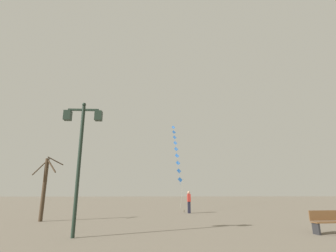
{
  "coord_description": "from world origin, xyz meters",
  "views": [
    {
      "loc": [
        -0.24,
        -1.39,
        1.62
      ],
      "look_at": [
        0.59,
        16.82,
        6.35
      ],
      "focal_mm": 27.32,
      "sensor_mm": 36.0,
      "label": 1
    }
  ],
  "objects_px": {
    "kite_flyer": "(189,201)",
    "twin_lantern_lamp_post": "(81,141)",
    "kite_train": "(177,153)",
    "park_bench": "(331,222)",
    "bare_tree": "(45,187)"
  },
  "relations": [
    {
      "from": "kite_flyer",
      "to": "park_bench",
      "type": "xyz_separation_m",
      "value": [
        4.43,
        -10.58,
        -0.45
      ]
    },
    {
      "from": "twin_lantern_lamp_post",
      "to": "bare_tree",
      "type": "distance_m",
      "value": 6.82
    },
    {
      "from": "twin_lantern_lamp_post",
      "to": "kite_train",
      "type": "relative_size",
      "value": 0.45
    },
    {
      "from": "bare_tree",
      "to": "park_bench",
      "type": "xyz_separation_m",
      "value": [
        13.64,
        -5.09,
        -1.48
      ]
    },
    {
      "from": "kite_train",
      "to": "bare_tree",
      "type": "height_order",
      "value": "kite_train"
    },
    {
      "from": "kite_train",
      "to": "kite_flyer",
      "type": "bearing_deg",
      "value": -87.53
    },
    {
      "from": "twin_lantern_lamp_post",
      "to": "kite_flyer",
      "type": "bearing_deg",
      "value": 62.85
    },
    {
      "from": "kite_flyer",
      "to": "twin_lantern_lamp_post",
      "type": "bearing_deg",
      "value": 150.54
    },
    {
      "from": "kite_train",
      "to": "kite_flyer",
      "type": "height_order",
      "value": "kite_train"
    },
    {
      "from": "twin_lantern_lamp_post",
      "to": "kite_train",
      "type": "height_order",
      "value": "kite_train"
    },
    {
      "from": "kite_flyer",
      "to": "bare_tree",
      "type": "bearing_deg",
      "value": 118.47
    },
    {
      "from": "kite_flyer",
      "to": "park_bench",
      "type": "height_order",
      "value": "kite_flyer"
    },
    {
      "from": "kite_train",
      "to": "park_bench",
      "type": "height_order",
      "value": "kite_train"
    },
    {
      "from": "twin_lantern_lamp_post",
      "to": "bare_tree",
      "type": "relative_size",
      "value": 1.4
    },
    {
      "from": "twin_lantern_lamp_post",
      "to": "park_bench",
      "type": "distance_m",
      "value": 10.6
    }
  ]
}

